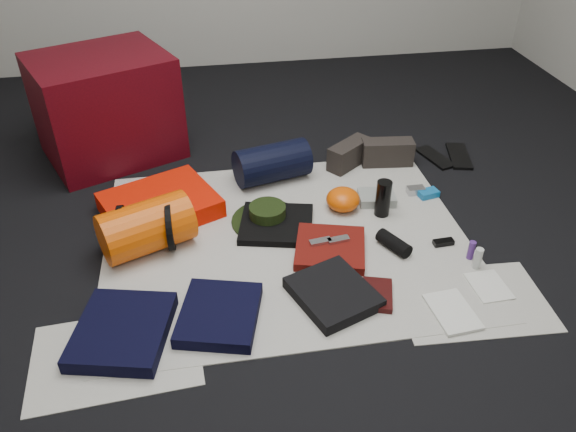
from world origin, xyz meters
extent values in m
cube|color=black|center=(0.00, 0.00, -0.01)|extent=(4.50, 4.50, 0.02)
cube|color=silver|center=(0.00, 0.00, 0.00)|extent=(1.60, 1.30, 0.01)
cube|color=silver|center=(-0.70, -0.55, 0.00)|extent=(0.61, 0.44, 0.00)
cube|color=silver|center=(0.65, -0.50, 0.00)|extent=(0.60, 0.43, 0.00)
cube|color=#46050C|center=(-0.82, 0.96, 0.28)|extent=(0.84, 0.78, 0.56)
cube|color=red|center=(-0.56, 0.30, 0.05)|extent=(0.61, 0.57, 0.09)
cylinder|color=#D04703|center=(-0.60, 0.04, 0.12)|extent=(0.44, 0.35, 0.22)
cylinder|color=black|center=(-0.70, 0.04, 0.11)|extent=(0.02, 0.22, 0.22)
cylinder|color=black|center=(-0.50, 0.04, 0.11)|extent=(0.02, 0.22, 0.22)
cylinder|color=black|center=(0.01, 0.52, 0.10)|extent=(0.41, 0.28, 0.20)
cylinder|color=black|center=(-0.07, 0.15, 0.01)|extent=(0.39, 0.39, 0.01)
cylinder|color=black|center=(-0.07, 0.15, 0.05)|extent=(0.17, 0.17, 0.08)
cube|color=#2A2420|center=(0.44, 0.60, 0.07)|extent=(0.27, 0.24, 0.13)
cube|color=#2A2420|center=(0.64, 0.58, 0.07)|extent=(0.28, 0.13, 0.14)
cube|color=black|center=(0.93, 0.60, 0.01)|extent=(0.16, 0.27, 0.01)
cube|color=black|center=(1.07, 0.59, 0.01)|extent=(0.17, 0.30, 0.02)
cube|color=black|center=(-0.68, -0.47, 0.03)|extent=(0.40, 0.43, 0.06)
cube|color=black|center=(-0.33, -0.44, 0.03)|extent=(0.36, 0.39, 0.05)
cube|color=black|center=(0.12, -0.40, 0.03)|extent=(0.37, 0.39, 0.05)
cube|color=black|center=(-0.03, 0.10, 0.02)|extent=(0.39, 0.37, 0.03)
cube|color=#5A0E09|center=(0.17, -0.12, 0.03)|extent=(0.36, 0.36, 0.04)
ellipsoid|color=#D04703|center=(0.30, 0.20, 0.06)|extent=(0.20, 0.20, 0.11)
cube|color=gray|center=(0.48, 0.23, 0.03)|extent=(0.19, 0.15, 0.04)
cylinder|color=black|center=(0.48, 0.12, 0.10)|extent=(0.09, 0.09, 0.18)
cylinder|color=black|center=(0.45, -0.14, 0.04)|extent=(0.13, 0.17, 0.06)
cube|color=#A9AAAE|center=(0.70, 0.27, 0.02)|extent=(0.09, 0.05, 0.03)
cube|color=#0F5C98|center=(0.75, 0.23, 0.02)|extent=(0.11, 0.08, 0.03)
cylinder|color=#492373|center=(0.75, -0.26, 0.05)|extent=(0.04, 0.04, 0.09)
cylinder|color=#B1B6B1|center=(0.75, -0.32, 0.05)|extent=(0.04, 0.04, 0.10)
cube|color=black|center=(0.29, -0.42, 0.02)|extent=(0.16, 0.20, 0.02)
cube|color=silver|center=(0.55, -0.55, 0.01)|extent=(0.17, 0.23, 0.01)
cube|color=silver|center=(0.75, -0.44, 0.01)|extent=(0.14, 0.18, 0.01)
cube|color=black|center=(0.67, -0.15, 0.02)|extent=(0.09, 0.04, 0.02)
cube|color=#A9AAAE|center=(-0.67, -0.60, 0.01)|extent=(0.06, 0.06, 0.01)
cylinder|color=white|center=(-0.01, 0.13, 0.06)|extent=(0.05, 0.05, 0.04)
cube|color=#A9AAAE|center=(0.13, -0.10, 0.05)|extent=(0.10, 0.05, 0.01)
cube|color=#A9AAAE|center=(0.21, -0.10, 0.05)|extent=(0.10, 0.05, 0.01)
camera|label=1|loc=(-0.32, -1.96, 1.54)|focal=35.00mm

